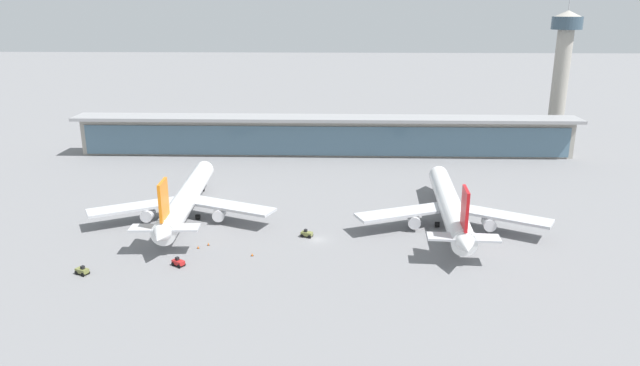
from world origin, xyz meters
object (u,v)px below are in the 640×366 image
object	(u,v)px
service_truck_mid_apron_olive	(307,234)
safety_cone_charlie	(208,244)
service_truck_near_nose_red	(178,262)
service_truck_by_tail_white	(463,240)
control_tower	(562,65)
airliner_left_stand	(186,198)
service_truck_under_wing_olive	(82,271)
safety_cone_alpha	(198,247)
airliner_centre_stand	(450,206)
safety_cone_bravo	(252,255)

from	to	relation	value
service_truck_mid_apron_olive	safety_cone_charlie	distance (m)	24.25
service_truck_near_nose_red	service_truck_by_tail_white	distance (m)	67.52
service_truck_mid_apron_olive	control_tower	bearing A→B (deg)	47.68
airliner_left_stand	service_truck_under_wing_olive	bearing A→B (deg)	-111.12
airliner_left_stand	control_tower	bearing A→B (deg)	35.82
airliner_left_stand	safety_cone_alpha	distance (m)	23.05
safety_cone_alpha	safety_cone_charlie	size ratio (longest dim) A/B	1.00
service_truck_under_wing_olive	control_tower	bearing A→B (deg)	41.93
service_truck_under_wing_olive	service_truck_mid_apron_olive	world-z (taller)	same
airliner_centre_stand	safety_cone_charlie	xyz separation A→B (m)	(-60.47, -15.40, -5.12)
service_truck_under_wing_olive	airliner_centre_stand	bearing A→B (deg)	20.82
service_truck_by_tail_white	service_truck_near_nose_red	bearing A→B (deg)	-167.09
airliner_centre_stand	service_truck_near_nose_red	xyz separation A→B (m)	(-64.60, -27.14, -4.56)
control_tower	service_truck_under_wing_olive	bearing A→B (deg)	-138.07
airliner_left_stand	airliner_centre_stand	xyz separation A→B (m)	(70.35, -3.71, 0.00)
airliner_centre_stand	service_truck_under_wing_olive	distance (m)	90.14
service_truck_by_tail_white	safety_cone_alpha	bearing A→B (deg)	-175.25
safety_cone_alpha	airliner_centre_stand	bearing A→B (deg)	15.51
service_truck_by_tail_white	safety_cone_charlie	bearing A→B (deg)	-176.89
service_truck_under_wing_olive	safety_cone_bravo	world-z (taller)	service_truck_under_wing_olive
airliner_centre_stand	control_tower	xyz separation A→B (m)	(61.87, 99.15, 26.73)
service_truck_by_tail_white	safety_cone_alpha	xyz separation A→B (m)	(-63.71, -5.30, -0.49)
airliner_left_stand	safety_cone_alpha	world-z (taller)	airliner_left_stand
safety_cone_alpha	service_truck_by_tail_white	bearing A→B (deg)	4.75
airliner_left_stand	service_truck_by_tail_white	size ratio (longest dim) A/B	9.85
safety_cone_bravo	airliner_centre_stand	bearing A→B (deg)	23.41
service_truck_under_wing_olive	service_truck_by_tail_white	world-z (taller)	service_truck_by_tail_white
service_truck_near_nose_red	safety_cone_bravo	bearing A→B (deg)	20.78
safety_cone_charlie	control_tower	bearing A→B (deg)	43.12
control_tower	safety_cone_alpha	xyz separation A→B (m)	(-124.36, -116.50, -31.85)
safety_cone_alpha	safety_cone_bravo	xyz separation A→B (m)	(13.48, -3.88, 0.00)
airliner_centre_stand	safety_cone_bravo	size ratio (longest dim) A/B	92.68
safety_cone_bravo	safety_cone_charlie	size ratio (longest dim) A/B	1.00
service_truck_near_nose_red	airliner_left_stand	bearing A→B (deg)	100.57
service_truck_near_nose_red	airliner_centre_stand	bearing A→B (deg)	22.79
airliner_left_stand	safety_cone_alpha	bearing A→B (deg)	-69.52
control_tower	safety_cone_bravo	size ratio (longest dim) A/B	83.89
control_tower	safety_cone_bravo	xyz separation A→B (m)	(-110.89, -120.37, -31.85)
control_tower	safety_cone_charlie	size ratio (longest dim) A/B	83.89
service_truck_under_wing_olive	service_truck_by_tail_white	bearing A→B (deg)	13.15
safety_cone_charlie	safety_cone_alpha	bearing A→B (deg)	-136.08
service_truck_mid_apron_olive	safety_cone_bravo	distance (m)	16.87
service_truck_near_nose_red	safety_cone_bravo	size ratio (longest dim) A/B	4.75
service_truck_near_nose_red	service_truck_under_wing_olive	xyz separation A→B (m)	(-19.55, -4.85, 0.00)
service_truck_mid_apron_olive	safety_cone_alpha	bearing A→B (deg)	-162.73
safety_cone_alpha	safety_cone_charlie	bearing A→B (deg)	43.92
service_truck_under_wing_olive	safety_cone_charlie	bearing A→B (deg)	35.03
airliner_centre_stand	service_truck_under_wing_olive	bearing A→B (deg)	-159.18
service_truck_mid_apron_olive	safety_cone_charlie	xyz separation A→B (m)	(-23.49, -5.99, -0.56)
airliner_left_stand	control_tower	size ratio (longest dim) A/B	1.10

